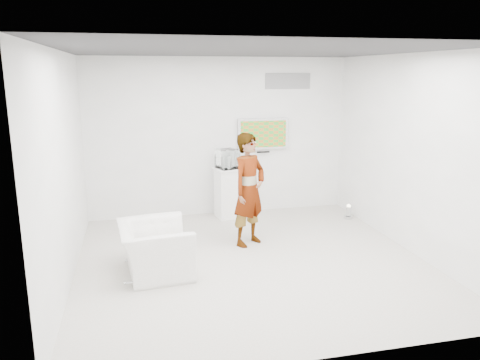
{
  "coord_description": "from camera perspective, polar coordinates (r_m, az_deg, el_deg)",
  "views": [
    {
      "loc": [
        -1.61,
        -6.25,
        2.72
      ],
      "look_at": [
        -0.03,
        0.6,
        1.09
      ],
      "focal_mm": 35.0,
      "sensor_mm": 36.0,
      "label": 1
    }
  ],
  "objects": [
    {
      "name": "wii_remote",
      "position": [
        7.54,
        1.49,
        4.66
      ],
      "size": [
        0.1,
        0.14,
        0.04
      ],
      "primitive_type": "cube",
      "rotation": [
        0.0,
        0.0,
        0.51
      ],
      "color": "white",
      "rests_on": "person"
    },
    {
      "name": "person",
      "position": [
        7.4,
        1.11,
        -1.19
      ],
      "size": [
        0.79,
        0.73,
        1.8
      ],
      "primitive_type": "imported",
      "rotation": [
        0.0,
        0.0,
        0.62
      ],
      "color": "white",
      "rests_on": "room"
    },
    {
      "name": "tv",
      "position": [
        9.12,
        2.81,
        5.64
      ],
      "size": [
        1.0,
        0.08,
        0.6
      ],
      "primitive_type": "cube",
      "color": "silver",
      "rests_on": "room"
    },
    {
      "name": "room",
      "position": [
        6.57,
        1.46,
        2.32
      ],
      "size": [
        5.01,
        5.01,
        3.0
      ],
      "color": "beige",
      "rests_on": "ground"
    },
    {
      "name": "vitrine",
      "position": [
        8.75,
        -1.52,
        2.59
      ],
      "size": [
        0.46,
        0.46,
        0.36
      ],
      "primitive_type": "cube",
      "rotation": [
        0.0,
        0.0,
        0.36
      ],
      "color": "white",
      "rests_on": "pedestal"
    },
    {
      "name": "logo_decal",
      "position": [
        9.23,
        5.87,
        11.91
      ],
      "size": [
        0.9,
        0.02,
        0.3
      ],
      "primitive_type": "cube",
      "color": "slate",
      "rests_on": "room"
    },
    {
      "name": "floor_uplight",
      "position": [
        9.11,
        13.08,
        -3.81
      ],
      "size": [
        0.18,
        0.18,
        0.27
      ],
      "primitive_type": "cylinder",
      "rotation": [
        0.0,
        0.0,
        -0.03
      ],
      "color": "silver",
      "rests_on": "room"
    },
    {
      "name": "armchair",
      "position": [
        6.59,
        -10.32,
        -8.27
      ],
      "size": [
        1.03,
        1.15,
        0.7
      ],
      "primitive_type": "imported",
      "rotation": [
        0.0,
        0.0,
        1.66
      ],
      "color": "white",
      "rests_on": "room"
    },
    {
      "name": "console",
      "position": [
        8.76,
        -1.52,
        2.17
      ],
      "size": [
        0.08,
        0.17,
        0.23
      ],
      "primitive_type": "cube",
      "rotation": [
        0.0,
        0.0,
        -0.17
      ],
      "color": "white",
      "rests_on": "pedestal"
    },
    {
      "name": "pedestal",
      "position": [
        8.89,
        -1.5,
        -1.57
      ],
      "size": [
        0.53,
        0.53,
        0.96
      ],
      "primitive_type": "cube",
      "rotation": [
        0.0,
        0.0,
        0.17
      ],
      "color": "white",
      "rests_on": "room"
    }
  ]
}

